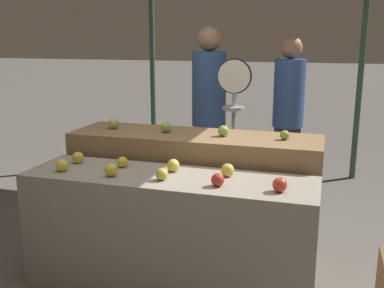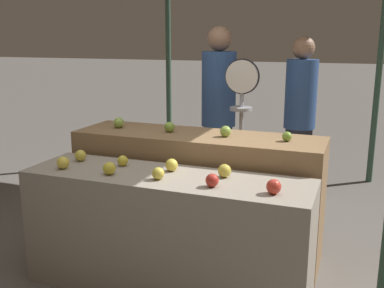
% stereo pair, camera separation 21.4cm
% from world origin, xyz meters
% --- Properties ---
extents(ground_plane, '(60.00, 60.00, 0.00)m').
position_xyz_m(ground_plane, '(0.00, 0.00, 0.00)').
color(ground_plane, '#66605B').
extents(display_counter_front, '(1.92, 0.55, 0.81)m').
position_xyz_m(display_counter_front, '(0.00, 0.00, 0.41)').
color(display_counter_front, gray).
rests_on(display_counter_front, ground_plane).
extents(display_counter_back, '(1.92, 0.55, 0.97)m').
position_xyz_m(display_counter_back, '(0.00, 0.60, 0.48)').
color(display_counter_back, olive).
rests_on(display_counter_back, ground_plane).
extents(apple_front_0, '(0.09, 0.09, 0.09)m').
position_xyz_m(apple_front_0, '(-0.72, -0.11, 0.85)').
color(apple_front_0, yellow).
rests_on(apple_front_0, display_counter_front).
extents(apple_front_1, '(0.08, 0.08, 0.08)m').
position_xyz_m(apple_front_1, '(-0.35, -0.12, 0.85)').
color(apple_front_1, gold).
rests_on(apple_front_1, display_counter_front).
extents(apple_front_2, '(0.08, 0.08, 0.08)m').
position_xyz_m(apple_front_2, '(-0.01, -0.10, 0.85)').
color(apple_front_2, gold).
rests_on(apple_front_2, display_counter_front).
extents(apple_front_3, '(0.08, 0.08, 0.08)m').
position_xyz_m(apple_front_3, '(0.36, -0.11, 0.85)').
color(apple_front_3, '#B72D23').
rests_on(apple_front_3, display_counter_front).
extents(apple_front_4, '(0.09, 0.09, 0.09)m').
position_xyz_m(apple_front_4, '(0.73, -0.11, 0.86)').
color(apple_front_4, red).
rests_on(apple_front_4, display_counter_front).
extents(apple_front_5, '(0.08, 0.08, 0.08)m').
position_xyz_m(apple_front_5, '(-0.72, 0.10, 0.85)').
color(apple_front_5, gold).
rests_on(apple_front_5, display_counter_front).
extents(apple_front_6, '(0.07, 0.07, 0.07)m').
position_xyz_m(apple_front_6, '(-0.37, 0.10, 0.85)').
color(apple_front_6, gold).
rests_on(apple_front_6, display_counter_front).
extents(apple_front_7, '(0.09, 0.09, 0.09)m').
position_xyz_m(apple_front_7, '(-0.00, 0.10, 0.85)').
color(apple_front_7, yellow).
rests_on(apple_front_7, display_counter_front).
extents(apple_front_8, '(0.09, 0.09, 0.09)m').
position_xyz_m(apple_front_8, '(0.37, 0.10, 0.86)').
color(apple_front_8, gold).
rests_on(apple_front_8, display_counter_front).
extents(apple_back_0, '(0.09, 0.09, 0.09)m').
position_xyz_m(apple_back_0, '(-0.69, 0.60, 1.01)').
color(apple_back_0, '#8EB247').
rests_on(apple_back_0, display_counter_back).
extents(apple_back_1, '(0.08, 0.08, 0.08)m').
position_xyz_m(apple_back_1, '(-0.23, 0.59, 1.01)').
color(apple_back_1, '#84AD3D').
rests_on(apple_back_1, display_counter_back).
extents(apple_back_2, '(0.08, 0.08, 0.08)m').
position_xyz_m(apple_back_2, '(0.23, 0.59, 1.01)').
color(apple_back_2, '#8EB247').
rests_on(apple_back_2, display_counter_back).
extents(apple_back_3, '(0.07, 0.07, 0.07)m').
position_xyz_m(apple_back_3, '(0.68, 0.60, 1.00)').
color(apple_back_3, '#7AA338').
rests_on(apple_back_3, display_counter_back).
extents(produce_scale, '(0.31, 0.20, 1.51)m').
position_xyz_m(produce_scale, '(0.16, 1.31, 1.11)').
color(produce_scale, '#99999E').
rests_on(produce_scale, ground_plane).
extents(person_vendor_at_scale, '(0.46, 0.46, 1.80)m').
position_xyz_m(person_vendor_at_scale, '(-0.16, 1.65, 1.05)').
color(person_vendor_at_scale, '#2D2D38').
rests_on(person_vendor_at_scale, ground_plane).
extents(person_customer_left, '(0.43, 0.43, 1.70)m').
position_xyz_m(person_customer_left, '(0.58, 2.03, 1.00)').
color(person_customer_left, '#2D2D38').
rests_on(person_customer_left, ground_plane).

